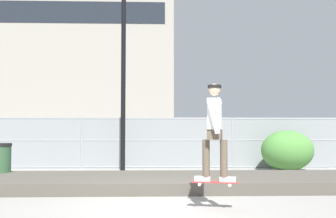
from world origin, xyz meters
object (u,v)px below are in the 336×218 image
Objects in this scene: street_lamp at (123,50)px; trash_bin at (0,163)px; skater at (215,126)px; shrub_left at (287,151)px; parked_car_near at (100,143)px; skateboard at (215,182)px.

trash_bin is (-3.02, -3.14, -3.66)m from street_lamp.
skater is 0.96× the size of shrub_left.
skater is 0.25× the size of street_lamp.
street_lamp reaches higher than skater.
street_lamp is 1.49× the size of parked_car_near.
parked_car_near reaches higher than trash_bin.
skater is 7.66m from shrub_left.
parked_car_near is 7.52m from trash_bin.
shrub_left is (3.49, 6.78, 0.23)m from skateboard.
skater reaches higher than parked_car_near.
street_lamp reaches higher than skateboard.
parked_car_near is 4.37× the size of trash_bin.
street_lamp is at bearing 176.68° from shrub_left.
parked_car_near is 8.26m from shrub_left.
parked_car_near is (-1.31, 4.17, -3.34)m from street_lamp.
skater is 6.55m from trash_bin.
trash_bin is (-1.70, -7.31, -0.32)m from parked_car_near.
skateboard is 0.48× the size of skater.
shrub_left is (5.61, -0.33, -3.49)m from street_lamp.
skateboard is at bearing -73.06° from parked_car_near.
parked_car_near is at bearing 107.48° from street_lamp.
trash_bin reaches higher than skateboard.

